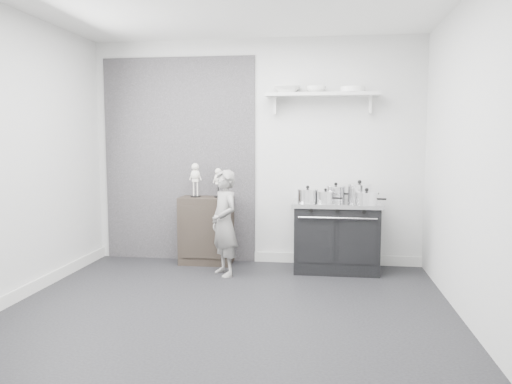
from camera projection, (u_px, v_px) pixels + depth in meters
ground at (227, 309)px, 4.42m from camera, size 4.00×4.00×0.00m
room_shell at (220, 124)px, 4.41m from camera, size 4.02×3.62×2.71m
wall_shelf at (322, 95)px, 5.76m from camera, size 1.30×0.26×0.24m
stove at (336, 236)px, 5.70m from camera, size 0.99×0.62×0.80m
side_cabinet at (206, 230)px, 6.04m from camera, size 0.62×0.36×0.81m
child at (224, 223)px, 5.49m from camera, size 0.48×0.51×1.17m
pot_front_left at (308, 196)px, 5.61m from camera, size 0.32×0.24×0.19m
pot_back_left at (336, 193)px, 5.79m from camera, size 0.32×0.23×0.21m
pot_back_right at (359, 192)px, 5.71m from camera, size 0.35×0.27×0.24m
pot_front_right at (367, 198)px, 5.41m from camera, size 0.34×0.25×0.18m
pot_front_center at (326, 197)px, 5.52m from camera, size 0.28×0.19×0.17m
skeleton_full at (195, 177)px, 5.99m from camera, size 0.13×0.08×0.47m
skeleton_torso at (218, 181)px, 5.96m from camera, size 0.11×0.07×0.40m
bowl_large at (287, 90)px, 5.80m from camera, size 0.32×0.32×0.08m
bowl_small at (316, 90)px, 5.75m from camera, size 0.23×0.23×0.07m
plate_stack at (353, 90)px, 5.70m from camera, size 0.28×0.28×0.06m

